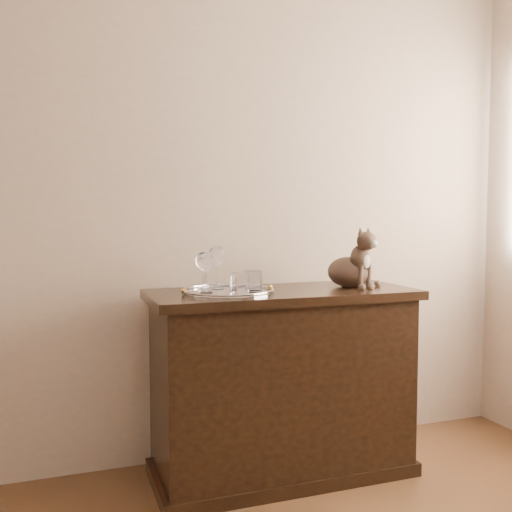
{
  "coord_description": "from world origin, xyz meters",
  "views": [
    {
      "loc": [
        -0.36,
        -0.42,
        1.18
      ],
      "look_at": [
        0.48,
        1.95,
        1.01
      ],
      "focal_mm": 40.0,
      "sensor_mm": 36.0,
      "label": 1
    }
  ],
  "objects_px": {
    "wine_glass_a": "(203,271)",
    "tumbler_c": "(251,281)",
    "wine_glass_c": "(206,273)",
    "tumbler_b": "(239,284)",
    "cat": "(349,257)",
    "wine_glass_b": "(217,267)",
    "tumbler_a": "(252,281)",
    "tray": "(228,292)",
    "sideboard": "(282,383)"
  },
  "relations": [
    {
      "from": "wine_glass_a",
      "to": "tumbler_c",
      "type": "relative_size",
      "value": 2.07
    },
    {
      "from": "wine_glass_c",
      "to": "tumbler_b",
      "type": "bearing_deg",
      "value": -38.44
    },
    {
      "from": "cat",
      "to": "tumbler_c",
      "type": "bearing_deg",
      "value": 162.66
    },
    {
      "from": "tumbler_b",
      "to": "wine_glass_a",
      "type": "bearing_deg",
      "value": 119.8
    },
    {
      "from": "wine_glass_b",
      "to": "tumbler_a",
      "type": "height_order",
      "value": "wine_glass_b"
    },
    {
      "from": "wine_glass_a",
      "to": "wine_glass_c",
      "type": "height_order",
      "value": "wine_glass_c"
    },
    {
      "from": "tray",
      "to": "cat",
      "type": "distance_m",
      "value": 0.61
    },
    {
      "from": "tumbler_a",
      "to": "tumbler_b",
      "type": "bearing_deg",
      "value": -152.83
    },
    {
      "from": "wine_glass_a",
      "to": "wine_glass_b",
      "type": "xyz_separation_m",
      "value": [
        0.07,
        0.03,
        0.01
      ]
    },
    {
      "from": "wine_glass_a",
      "to": "cat",
      "type": "height_order",
      "value": "cat"
    },
    {
      "from": "tumbler_b",
      "to": "wine_glass_b",
      "type": "bearing_deg",
      "value": 99.42
    },
    {
      "from": "sideboard",
      "to": "cat",
      "type": "relative_size",
      "value": 4.24
    },
    {
      "from": "wine_glass_a",
      "to": "wine_glass_c",
      "type": "bearing_deg",
      "value": -95.67
    },
    {
      "from": "sideboard",
      "to": "tumbler_b",
      "type": "distance_m",
      "value": 0.55
    },
    {
      "from": "tumbler_c",
      "to": "cat",
      "type": "height_order",
      "value": "cat"
    },
    {
      "from": "tray",
      "to": "wine_glass_a",
      "type": "xyz_separation_m",
      "value": [
        -0.09,
        0.08,
        0.09
      ]
    },
    {
      "from": "wine_glass_a",
      "to": "sideboard",
      "type": "bearing_deg",
      "value": -11.34
    },
    {
      "from": "tumbler_c",
      "to": "sideboard",
      "type": "bearing_deg",
      "value": -1.31
    },
    {
      "from": "tumbler_a",
      "to": "tray",
      "type": "bearing_deg",
      "value": 138.37
    },
    {
      "from": "tumbler_a",
      "to": "tumbler_c",
      "type": "bearing_deg",
      "value": 73.5
    },
    {
      "from": "sideboard",
      "to": "tray",
      "type": "bearing_deg",
      "value": -178.01
    },
    {
      "from": "sideboard",
      "to": "wine_glass_c",
      "type": "height_order",
      "value": "wine_glass_c"
    },
    {
      "from": "sideboard",
      "to": "tumbler_a",
      "type": "bearing_deg",
      "value": -154.18
    },
    {
      "from": "wine_glass_a",
      "to": "tumbler_a",
      "type": "distance_m",
      "value": 0.24
    },
    {
      "from": "tumbler_a",
      "to": "cat",
      "type": "bearing_deg",
      "value": 9.76
    },
    {
      "from": "tray",
      "to": "wine_glass_c",
      "type": "xyz_separation_m",
      "value": [
        -0.1,
        -0.02,
        0.09
      ]
    },
    {
      "from": "wine_glass_c",
      "to": "tumbler_c",
      "type": "xyz_separation_m",
      "value": [
        0.21,
        0.03,
        -0.04
      ]
    },
    {
      "from": "wine_glass_c",
      "to": "tumbler_c",
      "type": "relative_size",
      "value": 2.1
    },
    {
      "from": "tumbler_c",
      "to": "cat",
      "type": "bearing_deg",
      "value": 0.07
    },
    {
      "from": "sideboard",
      "to": "tumbler_c",
      "type": "bearing_deg",
      "value": 178.69
    },
    {
      "from": "tumbler_b",
      "to": "tray",
      "type": "bearing_deg",
      "value": 98.73
    },
    {
      "from": "wine_glass_c",
      "to": "cat",
      "type": "distance_m",
      "value": 0.7
    },
    {
      "from": "wine_glass_a",
      "to": "tumbler_b",
      "type": "xyz_separation_m",
      "value": [
        0.11,
        -0.19,
        -0.04
      ]
    },
    {
      "from": "sideboard",
      "to": "tray",
      "type": "relative_size",
      "value": 3.0
    },
    {
      "from": "sideboard",
      "to": "wine_glass_a",
      "type": "bearing_deg",
      "value": 168.66
    },
    {
      "from": "wine_glass_a",
      "to": "cat",
      "type": "bearing_deg",
      "value": -5.49
    },
    {
      "from": "tray",
      "to": "tumbler_a",
      "type": "relative_size",
      "value": 4.28
    },
    {
      "from": "wine_glass_b",
      "to": "tumbler_c",
      "type": "distance_m",
      "value": 0.17
    },
    {
      "from": "cat",
      "to": "wine_glass_a",
      "type": "bearing_deg",
      "value": 157.09
    },
    {
      "from": "wine_glass_b",
      "to": "tumbler_b",
      "type": "xyz_separation_m",
      "value": [
        0.04,
        -0.22,
        -0.05
      ]
    },
    {
      "from": "tray",
      "to": "tumbler_b",
      "type": "xyz_separation_m",
      "value": [
        0.02,
        -0.11,
        0.05
      ]
    },
    {
      "from": "wine_glass_c",
      "to": "tumbler_a",
      "type": "relative_size",
      "value": 1.82
    },
    {
      "from": "tumbler_c",
      "to": "wine_glass_c",
      "type": "bearing_deg",
      "value": -172.24
    },
    {
      "from": "wine_glass_c",
      "to": "tumbler_a",
      "type": "bearing_deg",
      "value": -17.57
    },
    {
      "from": "wine_glass_c",
      "to": "tumbler_b",
      "type": "distance_m",
      "value": 0.16
    },
    {
      "from": "wine_glass_a",
      "to": "tumbler_a",
      "type": "relative_size",
      "value": 1.79
    },
    {
      "from": "sideboard",
      "to": "tumbler_b",
      "type": "bearing_deg",
      "value": -153.8
    },
    {
      "from": "tray",
      "to": "wine_glass_c",
      "type": "bearing_deg",
      "value": -170.76
    },
    {
      "from": "wine_glass_b",
      "to": "wine_glass_c",
      "type": "height_order",
      "value": "wine_glass_b"
    },
    {
      "from": "sideboard",
      "to": "tumbler_c",
      "type": "height_order",
      "value": "tumbler_c"
    }
  ]
}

